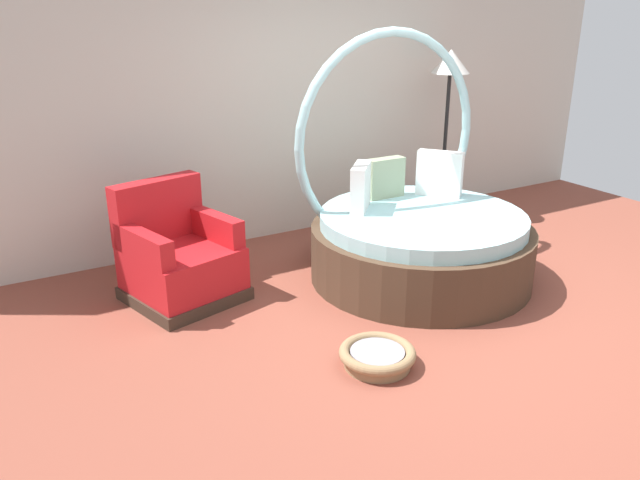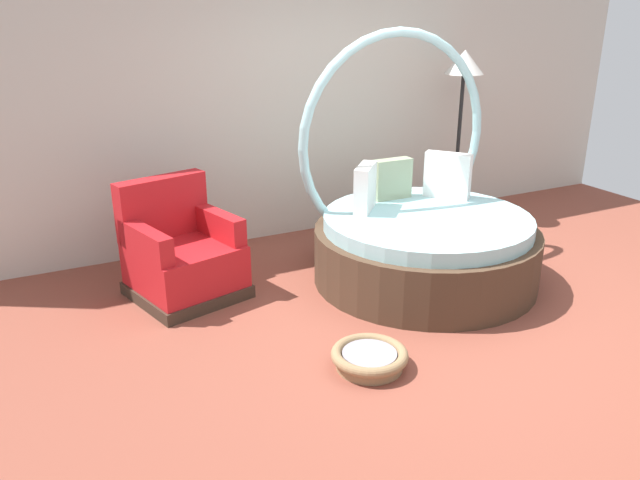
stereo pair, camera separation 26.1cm
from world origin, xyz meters
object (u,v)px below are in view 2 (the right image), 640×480
at_px(floor_lamp, 463,79).
at_px(round_daybed, 421,234).
at_px(red_armchair, 181,256).
at_px(pet_basket, 369,358).

bearing_deg(floor_lamp, round_daybed, -137.99).
bearing_deg(floor_lamp, red_armchair, -170.62).
bearing_deg(round_daybed, pet_basket, -137.05).
xyz_separation_m(red_armchair, floor_lamp, (3.18, 0.52, 1.20)).
relative_size(pet_basket, floor_lamp, 0.28).
distance_m(red_armchair, floor_lamp, 3.44).
relative_size(round_daybed, red_armchair, 2.13).
distance_m(pet_basket, floor_lamp, 3.56).
distance_m(round_daybed, floor_lamp, 2.02).
relative_size(red_armchair, floor_lamp, 0.54).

